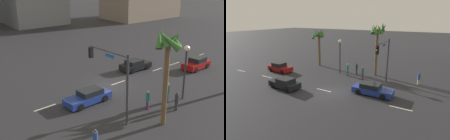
# 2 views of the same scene
# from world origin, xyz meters

# --- Properties ---
(ground_plane) EXTENTS (220.00, 220.00, 0.00)m
(ground_plane) POSITION_xyz_m (0.00, 0.00, 0.00)
(ground_plane) COLOR #28282D
(lane_stripe_0) EXTENTS (2.04, 0.14, 0.01)m
(lane_stripe_0) POSITION_xyz_m (-18.00, 0.00, 0.01)
(lane_stripe_0) COLOR silver
(lane_stripe_0) RESTS_ON ground_plane
(lane_stripe_1) EXTENTS (2.25, 0.14, 0.01)m
(lane_stripe_1) POSITION_xyz_m (-11.59, 0.00, 0.01)
(lane_stripe_1) COLOR silver
(lane_stripe_1) RESTS_ON ground_plane
(lane_stripe_2) EXTENTS (1.89, 0.14, 0.01)m
(lane_stripe_2) POSITION_xyz_m (-7.95, 0.00, 0.01)
(lane_stripe_2) COLOR silver
(lane_stripe_2) RESTS_ON ground_plane
(lane_stripe_3) EXTENTS (2.06, 0.14, 0.01)m
(lane_stripe_3) POSITION_xyz_m (-1.12, 0.00, 0.01)
(lane_stripe_3) COLOR silver
(lane_stripe_3) RESTS_ON ground_plane
(lane_stripe_4) EXTENTS (2.22, 0.14, 0.01)m
(lane_stripe_4) POSITION_xyz_m (8.05, 0.00, 0.01)
(lane_stripe_4) COLOR silver
(lane_stripe_4) RESTS_ON ground_plane
(car_0) EXTENTS (4.62, 1.88, 1.32)m
(car_0) POSITION_xyz_m (4.41, 1.81, 0.61)
(car_0) COLOR navy
(car_0) RESTS_ON ground_plane
(car_1) EXTENTS (4.19, 2.09, 1.32)m
(car_1) POSITION_xyz_m (-5.80, -1.85, 0.62)
(car_1) COLOR black
(car_1) RESTS_ON ground_plane
(car_2) EXTENTS (4.10, 1.91, 1.49)m
(car_2) POSITION_xyz_m (-11.99, 3.06, 0.68)
(car_2) COLOR maroon
(car_2) RESTS_ON ground_plane
(traffic_signal) EXTENTS (0.32, 4.97, 5.95)m
(traffic_signal) POSITION_xyz_m (4.52, 5.41, 4.05)
(traffic_signal) COLOR #38383D
(traffic_signal) RESTS_ON ground_plane
(streetlamp) EXTENTS (0.56, 0.56, 5.38)m
(streetlamp) POSITION_xyz_m (-3.01, 7.25, 3.83)
(streetlamp) COLOR #2D2D33
(streetlamp) RESTS_ON ground_plane
(pedestrian_0) EXTENTS (0.42, 0.42, 1.93)m
(pedestrian_0) POSITION_xyz_m (-1.32, 6.66, 1.04)
(pedestrian_0) COLOR #2D478C
(pedestrian_0) RESTS_ON ground_plane
(pedestrian_1) EXTENTS (0.48, 0.48, 1.63)m
(pedestrian_1) POSITION_xyz_m (8.58, 8.11, 0.85)
(pedestrian_1) COLOR #B2A58C
(pedestrian_1) RESTS_ON ground_plane
(pedestrian_2) EXTENTS (0.44, 0.44, 1.83)m
(pedestrian_2) POSITION_xyz_m (1.25, 6.43, 0.97)
(pedestrian_2) COLOR #59266B
(pedestrian_2) RESTS_ON ground_plane
(pedestrian_3) EXTENTS (0.42, 0.42, 1.77)m
(pedestrian_3) POSITION_xyz_m (-0.56, 8.25, 0.93)
(pedestrian_3) COLOR #333338
(pedestrian_3) RESTS_ON ground_plane
(palm_tree_0) EXTENTS (2.59, 2.75, 6.81)m
(palm_tree_0) POSITION_xyz_m (-8.79, 9.69, 5.18)
(palm_tree_0) COLOR brown
(palm_tree_0) RESTS_ON ground_plane
(palm_tree_1) EXTENTS (2.69, 2.54, 8.06)m
(palm_tree_1) POSITION_xyz_m (2.32, 9.03, 6.14)
(palm_tree_1) COLOR brown
(palm_tree_1) RESTS_ON ground_plane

